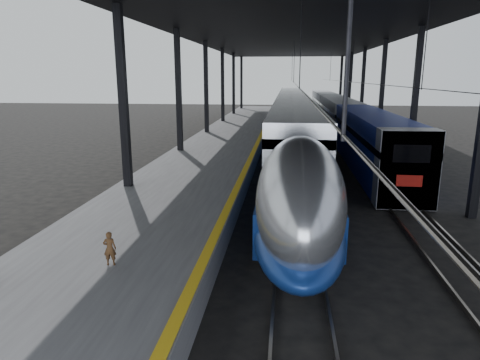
# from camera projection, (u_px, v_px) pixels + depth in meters

# --- Properties ---
(ground) EXTENTS (160.00, 160.00, 0.00)m
(ground) POSITION_uv_depth(u_px,v_px,m) (240.00, 254.00, 14.83)
(ground) COLOR black
(ground) RESTS_ON ground
(platform) EXTENTS (6.00, 80.00, 1.00)m
(platform) POSITION_uv_depth(u_px,v_px,m) (224.00, 146.00, 34.40)
(platform) COLOR #4C4C4F
(platform) RESTS_ON ground
(yellow_strip) EXTENTS (0.30, 80.00, 0.01)m
(yellow_strip) POSITION_uv_depth(u_px,v_px,m) (259.00, 141.00, 33.99)
(yellow_strip) COLOR gold
(yellow_strip) RESTS_ON platform
(rails) EXTENTS (6.52, 80.00, 0.16)m
(rails) POSITION_uv_depth(u_px,v_px,m) (324.00, 153.00, 33.65)
(rails) COLOR slate
(rails) RESTS_ON ground
(canopy) EXTENTS (18.00, 75.00, 9.47)m
(canopy) POSITION_uv_depth(u_px,v_px,m) (295.00, 33.00, 31.79)
(canopy) COLOR black
(canopy) RESTS_ON ground
(tgv_train) EXTENTS (2.95, 65.20, 4.23)m
(tgv_train) POSITION_uv_depth(u_px,v_px,m) (292.00, 120.00, 40.58)
(tgv_train) COLOR silver
(tgv_train) RESTS_ON ground
(second_train) EXTENTS (2.68, 56.05, 3.70)m
(second_train) POSITION_uv_depth(u_px,v_px,m) (339.00, 116.00, 45.31)
(second_train) COLOR navy
(second_train) RESTS_ON ground
(child) EXTENTS (0.37, 0.27, 0.95)m
(child) POSITION_uv_depth(u_px,v_px,m) (110.00, 248.00, 11.51)
(child) COLOR #4E311A
(child) RESTS_ON platform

